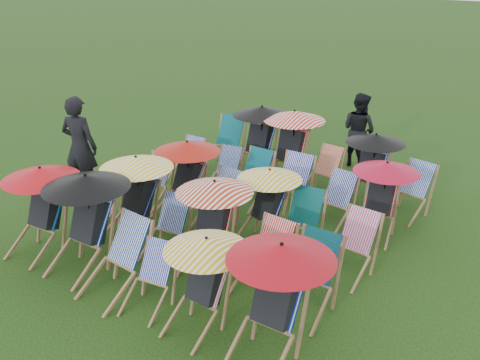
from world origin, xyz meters
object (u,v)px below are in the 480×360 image
Objects in this scene: deckchair_0 at (38,209)px; deckchair_29 at (410,191)px; person_left at (80,147)px; person_rear at (359,130)px; deckchair_5 at (271,301)px.

deckchair_0 reaches higher than deckchair_29.
person_rear is at bearing -145.75° from person_left.
person_left reaches higher than deckchair_5.
person_left is at bearing 118.93° from deckchair_0.
deckchair_29 is (0.03, 4.44, -0.30)m from deckchair_5.
deckchair_5 reaches higher than deckchair_29.
deckchair_5 is 1.56× the size of deckchair_29.
person_left is at bearing -143.42° from deckchair_29.
deckchair_0 is 0.71× the size of person_left.
deckchair_0 is 4.12m from deckchair_5.
person_left is (-5.33, -2.74, 0.51)m from deckchair_29.
deckchair_0 is at bearing 85.62° from person_rear.
person_rear is (3.59, 4.43, -0.16)m from person_left.
deckchair_0 is 6.13m from deckchair_29.
person_rear is (-1.71, 6.14, 0.05)m from deckchair_5.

